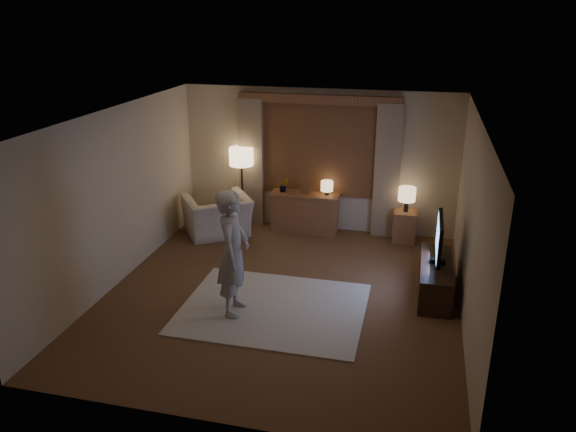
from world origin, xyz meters
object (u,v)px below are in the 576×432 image
(sideboard, at_px, (305,213))
(armchair, at_px, (217,216))
(person, at_px, (233,253))
(side_table, at_px, (405,226))
(tv_stand, at_px, (435,278))

(sideboard, distance_m, armchair, 1.60)
(sideboard, distance_m, person, 3.19)
(sideboard, height_order, side_table, sideboard)
(armchair, bearing_deg, side_table, 152.68)
(side_table, distance_m, person, 3.79)
(armchair, xyz_separation_m, side_table, (3.33, 0.49, -0.08))
(sideboard, xyz_separation_m, person, (-0.31, -3.13, 0.54))
(armchair, distance_m, person, 2.91)
(armchair, bearing_deg, sideboard, 163.92)
(sideboard, height_order, armchair, armchair)
(sideboard, xyz_separation_m, side_table, (1.82, -0.05, -0.07))
(armchair, height_order, side_table, armchair)
(side_table, relative_size, tv_stand, 0.40)
(side_table, bearing_deg, person, -124.60)
(sideboard, xyz_separation_m, tv_stand, (2.34, -1.96, -0.10))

